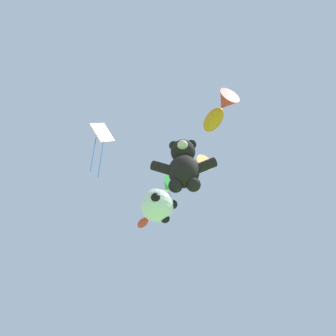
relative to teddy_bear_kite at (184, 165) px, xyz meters
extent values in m
ellipsoid|color=black|center=(0.00, 0.01, -0.29)|extent=(1.04, 0.88, 1.26)
sphere|color=black|center=(0.00, 0.01, 0.64)|extent=(0.87, 0.87, 0.87)
sphere|color=beige|center=(0.00, -0.36, 0.58)|extent=(0.36, 0.36, 0.36)
sphere|color=black|center=(-0.31, 0.01, 0.98)|extent=(0.36, 0.36, 0.36)
cylinder|color=black|center=(-0.75, 0.01, -0.07)|extent=(0.75, 0.34, 0.59)
sphere|color=black|center=(-0.28, 0.01, -0.89)|extent=(0.47, 0.47, 0.47)
sphere|color=black|center=(0.31, 0.01, 0.98)|extent=(0.36, 0.36, 0.36)
cylinder|color=black|center=(0.75, 0.01, -0.07)|extent=(0.75, 0.34, 0.59)
sphere|color=black|center=(0.28, 0.01, -0.89)|extent=(0.47, 0.47, 0.47)
sphere|color=white|center=(-0.85, -0.03, -1.66)|extent=(1.03, 1.03, 1.03)
sphere|color=black|center=(-0.38, -0.03, -1.66)|extent=(0.29, 0.29, 0.29)
sphere|color=black|center=(-0.95, 0.29, -1.33)|extent=(0.29, 0.29, 0.29)
sphere|color=black|center=(-0.85, -0.49, -1.74)|extent=(0.29, 0.29, 0.29)
sphere|color=black|center=(-0.63, 0.14, -2.05)|extent=(0.29, 0.29, 0.29)
ellipsoid|color=orange|center=(1.36, 1.01, 3.56)|extent=(1.24, 1.49, 0.61)
cone|color=red|center=(1.84, 0.11, 3.56)|extent=(1.13, 1.05, 0.90)
sphere|color=black|center=(1.17, 1.38, 3.72)|extent=(0.16, 0.16, 0.16)
ellipsoid|color=green|center=(0.23, 3.81, 2.74)|extent=(1.26, 1.41, 0.60)
cone|color=orange|center=(0.76, 3.01, 2.74)|extent=(1.11, 1.05, 0.88)
sphere|color=black|center=(0.02, 4.14, 2.90)|extent=(0.15, 0.15, 0.15)
ellipsoid|color=yellow|center=(-1.36, 5.67, 3.09)|extent=(1.21, 1.56, 0.55)
cone|color=green|center=(-0.87, 4.68, 3.09)|extent=(1.07, 1.06, 0.81)
sphere|color=black|center=(-1.56, 6.08, 3.23)|extent=(0.14, 0.14, 0.14)
ellipsoid|color=red|center=(-2.70, 8.49, 3.53)|extent=(1.04, 1.18, 0.43)
cone|color=#E53F9E|center=(-2.21, 7.81, 3.53)|extent=(0.86, 0.85, 0.63)
sphere|color=black|center=(-2.90, 8.78, 3.64)|extent=(0.11, 0.11, 0.11)
cube|color=orange|center=(-3.26, 0.52, 2.59)|extent=(0.84, 1.00, 1.29)
cylinder|color=blue|center=(-3.42, 0.50, 1.33)|extent=(0.03, 0.23, 1.71)
cylinder|color=blue|center=(-3.09, 0.49, 1.17)|extent=(0.03, 0.24, 2.02)
camera|label=1|loc=(0.09, -7.93, -7.66)|focal=35.00mm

